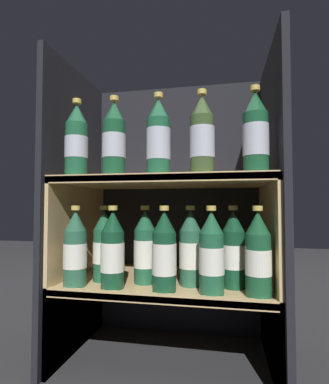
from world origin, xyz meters
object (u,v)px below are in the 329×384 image
(bottle_upper_front_3, at_px, (202,137))
(bottle_lower_back_2, at_px, (191,250))
(bottle_lower_back_0, at_px, (104,247))
(bottle_lower_front_1, at_px, (113,252))
(bottle_lower_front_2, at_px, (164,253))
(bottle_upper_front_4, at_px, (256,135))
(bottle_lower_back_1, at_px, (145,249))
(bottle_lower_front_0, at_px, (75,250))
(bottle_lower_front_4, at_px, (258,256))
(bottle_lower_front_3, at_px, (212,254))
(bottle_upper_front_1, at_px, (114,141))
(bottle_upper_front_2, at_px, (157,139))
(bottle_upper_front_0, at_px, (76,142))
(bottle_lower_back_3, at_px, (234,251))

(bottle_upper_front_3, bearing_deg, bottle_lower_back_2, 118.73)
(bottle_lower_back_0, bearing_deg, bottle_lower_front_1, -52.52)
(bottle_lower_front_2, bearing_deg, bottle_upper_front_4, 0.00)
(bottle_upper_front_3, bearing_deg, bottle_lower_back_1, 157.40)
(bottle_lower_front_0, relative_size, bottle_lower_back_1, 1.00)
(bottle_upper_front_3, xyz_separation_m, bottle_lower_back_1, (-0.19, 0.08, -0.33))
(bottle_lower_front_2, xyz_separation_m, bottle_lower_back_2, (0.07, 0.08, 0.00))
(bottle_upper_front_3, distance_m, bottle_lower_front_4, 0.36)
(bottle_lower_front_2, bearing_deg, bottle_lower_front_0, 180.00)
(bottle_upper_front_3, bearing_deg, bottle_lower_front_3, 0.00)
(bottle_upper_front_1, relative_size, bottle_lower_front_0, 1.00)
(bottle_lower_front_2, distance_m, bottle_lower_back_2, 0.10)
(bottle_lower_back_1, bearing_deg, bottle_upper_front_4, -13.18)
(bottle_upper_front_1, relative_size, bottle_lower_front_1, 1.00)
(bottle_upper_front_2, xyz_separation_m, bottle_lower_back_0, (-0.20, 0.08, -0.33))
(bottle_lower_front_0, bearing_deg, bottle_lower_front_3, 0.00)
(bottle_upper_front_0, relative_size, bottle_lower_back_1, 1.00)
(bottle_upper_front_3, xyz_separation_m, bottle_upper_front_4, (0.15, 0.00, 0.00))
(bottle_upper_front_1, height_order, bottle_lower_back_1, bottle_upper_front_1)
(bottle_lower_front_0, xyz_separation_m, bottle_lower_back_2, (0.34, 0.08, -0.00))
(bottle_upper_front_1, bearing_deg, bottle_lower_front_3, -0.00)
(bottle_upper_front_1, bearing_deg, bottle_lower_front_2, -0.00)
(bottle_lower_front_3, bearing_deg, bottle_upper_front_2, 180.00)
(bottle_upper_front_1, xyz_separation_m, bottle_lower_back_0, (-0.06, 0.08, -0.33))
(bottle_lower_front_2, relative_size, bottle_lower_back_0, 1.00)
(bottle_lower_front_1, xyz_separation_m, bottle_lower_front_2, (0.16, -0.00, -0.00))
(bottle_lower_front_0, xyz_separation_m, bottle_lower_back_3, (0.47, 0.08, 0.00))
(bottle_lower_back_2, relative_size, bottle_lower_back_3, 1.00)
(bottle_upper_front_2, bearing_deg, bottle_lower_front_0, -180.00)
(bottle_upper_front_3, height_order, bottle_upper_front_4, same)
(bottle_lower_front_2, distance_m, bottle_lower_back_1, 0.11)
(bottle_upper_front_2, bearing_deg, bottle_lower_back_2, 41.87)
(bottle_upper_front_3, xyz_separation_m, bottle_lower_front_3, (0.02, 0.00, -0.33))
(bottle_upper_front_0, xyz_separation_m, bottle_lower_front_3, (0.41, 0.00, -0.33))
(bottle_upper_front_0, relative_size, bottle_lower_front_0, 1.00)
(bottle_lower_front_3, height_order, bottle_lower_back_3, same)
(bottle_upper_front_3, relative_size, bottle_lower_front_3, 1.00)
(bottle_lower_back_0, bearing_deg, bottle_lower_back_2, 0.00)
(bottle_lower_back_0, bearing_deg, bottle_upper_front_3, -13.50)
(bottle_upper_front_0, bearing_deg, bottle_upper_front_3, 0.00)
(bottle_lower_front_1, bearing_deg, bottle_lower_back_3, 12.52)
(bottle_lower_front_0, height_order, bottle_lower_front_2, same)
(bottle_lower_front_0, relative_size, bottle_lower_front_3, 1.00)
(bottle_lower_front_1, bearing_deg, bottle_lower_front_4, -0.00)
(bottle_lower_front_0, bearing_deg, bottle_lower_back_2, 12.85)
(bottle_upper_front_3, bearing_deg, bottle_lower_front_4, -0.00)
(bottle_upper_front_0, height_order, bottle_lower_back_1, bottle_upper_front_0)
(bottle_upper_front_3, bearing_deg, bottle_lower_front_1, 180.00)
(bottle_upper_front_4, height_order, bottle_lower_front_4, bottle_upper_front_4)
(bottle_upper_front_0, bearing_deg, bottle_lower_front_2, 0.00)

